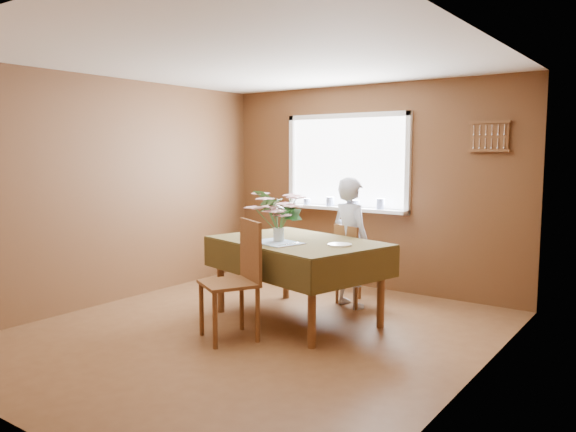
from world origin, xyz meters
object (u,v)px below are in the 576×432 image
Objects in this scene: dining_table at (297,250)px; chair_near at (238,275)px; seated_woman at (351,242)px; chair_far at (353,261)px; flower_bouquet at (279,211)px.

dining_table is 0.78m from chair_near.
dining_table is 1.34× the size of seated_woman.
chair_far is 0.22m from seated_woman.
flower_bouquet is (-0.09, -0.18, 0.40)m from dining_table.
flower_bouquet is (-0.30, -0.96, 0.62)m from chair_far.
seated_woman reaches higher than chair_far.
seated_woman is (0.19, 0.74, -0.00)m from dining_table.
flower_bouquet reaches higher than chair_far.
seated_woman is (-0.01, -0.04, 0.22)m from chair_far.
dining_table is at bearing 62.51° from flower_bouquet.
seated_woman is at bearing 97.54° from chair_far.
chair_near is (-0.32, -1.55, 0.08)m from chair_far.
chair_far is 0.83× the size of chair_near.
dining_table is at bearing 95.33° from seated_woman.
chair_near reaches higher than dining_table.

